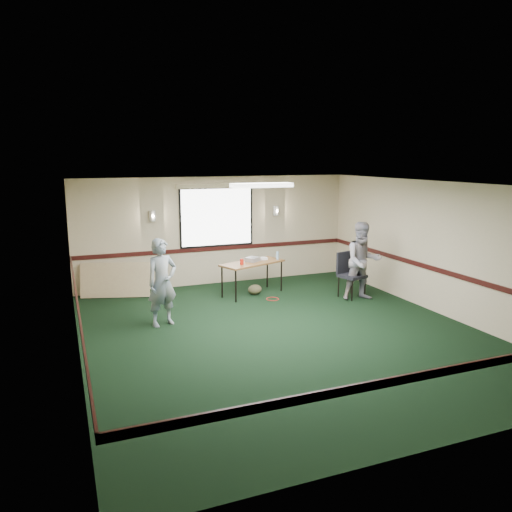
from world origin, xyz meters
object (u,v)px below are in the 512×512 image
object	(u,v)px
folding_table	(252,264)
projector	(253,259)
person_left	(162,282)
conference_chair	(349,271)
person_right	(363,261)

from	to	relation	value
folding_table	projector	size ratio (longest dim) A/B	5.52
folding_table	person_left	world-z (taller)	person_left
conference_chair	person_left	world-z (taller)	person_left
conference_chair	person_left	distance (m)	4.41
folding_table	projector	xyz separation A→B (m)	(0.04, 0.07, 0.11)
person_left	conference_chair	bearing A→B (deg)	-12.70
projector	conference_chair	world-z (taller)	conference_chair
projector	person_left	size ratio (longest dim) A/B	0.18
folding_table	conference_chair	distance (m)	2.23
conference_chair	person_left	xyz separation A→B (m)	(-4.38, -0.43, 0.23)
person_left	person_right	world-z (taller)	person_right
projector	person_right	world-z (taller)	person_right
conference_chair	person_right	world-z (taller)	person_right
conference_chair	projector	bearing A→B (deg)	137.42
projector	person_right	distance (m)	2.52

